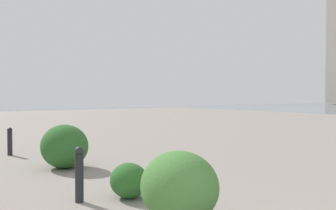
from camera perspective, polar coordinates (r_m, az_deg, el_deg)
name	(u,v)px	position (r m, az deg, el deg)	size (l,w,h in m)	color
bollard_near	(79,173)	(5.55, -13.40, -10.10)	(0.13, 0.13, 0.80)	#232328
bollard_mid	(10,141)	(10.32, -23.01, -5.05)	(0.13, 0.13, 0.71)	#232328
shrub_low	(64,146)	(8.14, -15.53, -6.10)	(1.07, 0.97, 0.91)	#2D6628
shrub_round	(129,180)	(5.68, -5.99, -11.39)	(0.61, 0.55, 0.52)	#2D6628
shrub_wide	(179,187)	(4.58, 1.75, -12.36)	(1.01, 0.91, 0.86)	#477F38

